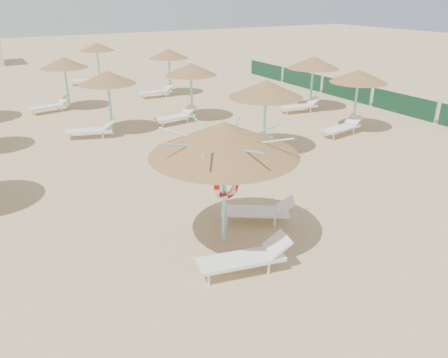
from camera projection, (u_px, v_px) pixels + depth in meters
ground at (216, 238)px, 10.94m from camera, size 120.00×120.00×0.00m
main_palapa at (224, 139)px, 9.71m from camera, size 3.42×3.42×3.06m
lounger_main_a at (247, 257)px, 9.51m from camera, size 2.14×1.03×0.75m
lounger_main_b at (260, 210)px, 11.60m from camera, size 1.92×1.53×0.70m
palapa_field at (141, 74)px, 19.51m from camera, size 19.83×19.50×2.71m
windbreak_fence at (346, 90)px, 25.08m from camera, size 0.08×19.84×1.10m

